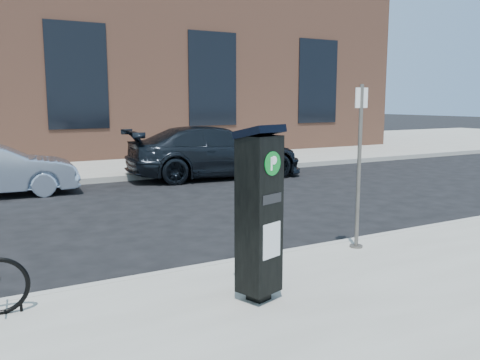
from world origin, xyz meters
TOP-DOWN VIEW (x-y plane):
  - ground at (0.00, 0.00)m, footprint 120.00×120.00m
  - sidewalk_far at (0.00, 14.00)m, footprint 60.00×12.00m
  - curb_near at (0.00, -0.02)m, footprint 60.00×0.12m
  - curb_far at (0.00, 8.02)m, footprint 60.00×0.12m
  - building at (-0.00, 17.00)m, footprint 28.00×10.05m
  - parking_kiosk at (-1.08, -1.30)m, footprint 0.51×0.48m
  - sign_pole at (1.11, -0.35)m, footprint 0.20×0.18m
  - car_dark at (2.79, 7.40)m, footprint 5.26×2.63m

SIDE VIEW (x-z plane):
  - ground at x=0.00m, z-range 0.00..0.00m
  - sidewalk_far at x=0.00m, z-range 0.00..0.15m
  - curb_near at x=0.00m, z-range -0.01..0.15m
  - curb_far at x=0.00m, z-range -0.01..0.15m
  - car_dark at x=2.79m, z-range 0.00..1.47m
  - parking_kiosk at x=-1.08m, z-range 0.17..1.98m
  - sign_pole at x=1.11m, z-range 0.14..2.40m
  - building at x=0.00m, z-range 0.02..8.27m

